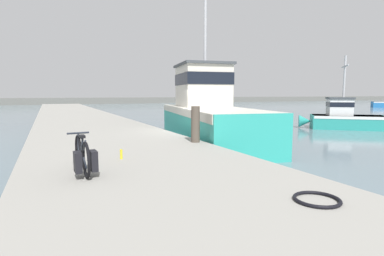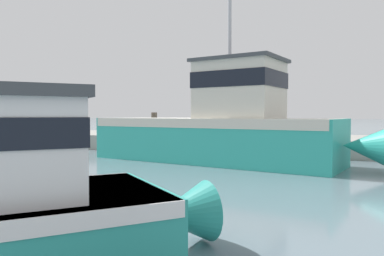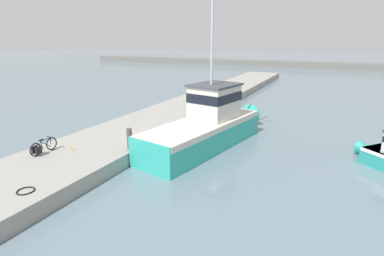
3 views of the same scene
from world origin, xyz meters
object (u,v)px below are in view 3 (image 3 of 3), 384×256
(fishing_boat_main, at_px, (209,124))
(mooring_post, at_px, (130,139))
(bicycle_touring, at_px, (41,147))
(water_bottle_on_curb, at_px, (71,148))

(fishing_boat_main, relative_size, mooring_post, 9.79)
(fishing_boat_main, xyz_separation_m, bicycle_touring, (-6.49, -6.96, -0.29))
(fishing_boat_main, xyz_separation_m, mooring_post, (-2.78, -4.42, -0.05))
(fishing_boat_main, bearing_deg, mooring_post, -110.97)
(mooring_post, bearing_deg, fishing_boat_main, 57.90)
(bicycle_touring, xyz_separation_m, mooring_post, (3.71, 2.54, 0.24))
(bicycle_touring, bearing_deg, water_bottle_on_curb, 44.02)
(fishing_boat_main, distance_m, mooring_post, 5.22)
(fishing_boat_main, relative_size, bicycle_touring, 6.75)
(fishing_boat_main, height_order, bicycle_touring, fishing_boat_main)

